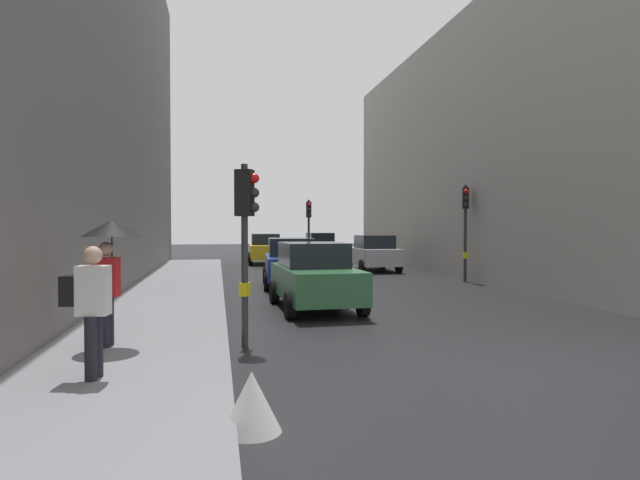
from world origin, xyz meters
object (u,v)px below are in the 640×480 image
object	(u,v)px
car_silver_hatchback	(373,253)
pedestrian_with_umbrella	(110,247)
car_yellow_taxi	(265,249)
warning_sign_triangle	(252,402)
traffic_light_mid_street	(465,215)
car_dark_suv	(319,246)
traffic_light_far_median	(309,221)
pedestrian_with_black_backpack	(90,304)
traffic_light_near_right	(246,221)
car_green_estate	(315,276)
car_blue_van	(291,262)

from	to	relation	value
car_silver_hatchback	pedestrian_with_umbrella	world-z (taller)	pedestrian_with_umbrella
car_yellow_taxi	warning_sign_triangle	distance (m)	26.06
traffic_light_mid_street	car_dark_suv	size ratio (longest dim) A/B	0.90
traffic_light_far_median	pedestrian_with_black_backpack	world-z (taller)	traffic_light_far_median
car_dark_suv	pedestrian_with_umbrella	distance (m)	28.13
car_yellow_taxi	warning_sign_triangle	xyz separation A→B (m)	(-2.42, -25.94, -0.55)
traffic_light_near_right	car_silver_hatchback	distance (m)	17.46
traffic_light_near_right	car_green_estate	size ratio (longest dim) A/B	0.78
traffic_light_far_median	traffic_light_near_right	bearing A→B (deg)	-103.10
traffic_light_far_median	car_green_estate	xyz separation A→B (m)	(-2.26, -14.22, -1.62)
car_yellow_taxi	traffic_light_mid_street	bearing A→B (deg)	-60.35
car_green_estate	car_yellow_taxi	size ratio (longest dim) A/B	1.00
warning_sign_triangle	car_green_estate	bearing A→B (deg)	75.24
traffic_light_far_median	traffic_light_near_right	size ratio (longest dim) A/B	1.09
car_green_estate	car_silver_hatchback	world-z (taller)	same
traffic_light_mid_street	pedestrian_with_black_backpack	bearing A→B (deg)	-132.97
car_dark_suv	pedestrian_with_umbrella	bearing A→B (deg)	-108.00
car_dark_suv	car_blue_van	size ratio (longest dim) A/B	0.98
car_yellow_taxi	traffic_light_far_median	bearing A→B (deg)	-59.78
car_blue_van	traffic_light_far_median	bearing A→B (deg)	76.16
car_yellow_taxi	pedestrian_with_black_backpack	bearing A→B (deg)	-100.45
car_dark_suv	pedestrian_with_umbrella	size ratio (longest dim) A/B	1.98
traffic_light_mid_street	traffic_light_near_right	distance (m)	13.43
traffic_light_mid_street	car_yellow_taxi	distance (m)	13.91
traffic_light_far_median	car_dark_suv	size ratio (longest dim) A/B	0.85
traffic_light_mid_street	pedestrian_with_black_backpack	world-z (taller)	traffic_light_mid_street
traffic_light_near_right	car_silver_hatchback	size ratio (longest dim) A/B	0.78
traffic_light_near_right	car_silver_hatchback	xyz separation A→B (m)	(7.11, 15.88, -1.41)
traffic_light_near_right	car_blue_van	bearing A→B (deg)	77.57
traffic_light_near_right	car_silver_hatchback	world-z (taller)	traffic_light_near_right
car_dark_suv	pedestrian_with_black_backpack	size ratio (longest dim) A/B	2.40
car_dark_suv	traffic_light_near_right	bearing A→B (deg)	-103.57
traffic_light_near_right	car_blue_van	xyz separation A→B (m)	(2.14, 9.71, -1.41)
car_dark_suv	traffic_light_mid_street	bearing A→B (deg)	-80.80
car_blue_van	car_yellow_taxi	bearing A→B (deg)	89.39
traffic_light_far_median	car_yellow_taxi	bearing A→B (deg)	120.22
traffic_light_near_right	car_dark_suv	xyz separation A→B (m)	(6.40, 26.51, -1.41)
traffic_light_near_right	pedestrian_with_black_backpack	xyz separation A→B (m)	(-2.18, -2.22, -1.13)
car_green_estate	car_silver_hatchback	distance (m)	12.76
car_yellow_taxi	car_dark_suv	xyz separation A→B (m)	(4.13, 4.64, 0.00)
car_yellow_taxi	pedestrian_with_black_backpack	xyz separation A→B (m)	(-4.44, -24.09, 0.29)
car_blue_van	car_dark_suv	bearing A→B (deg)	75.77
car_silver_hatchback	car_green_estate	bearing A→B (deg)	-113.52
traffic_light_near_right	pedestrian_with_umbrella	size ratio (longest dim) A/B	1.55
traffic_light_mid_street	car_silver_hatchback	size ratio (longest dim) A/B	0.91
traffic_light_mid_street	pedestrian_with_umbrella	distance (m)	15.24
traffic_light_mid_street	traffic_light_far_median	world-z (taller)	traffic_light_mid_street
traffic_light_mid_street	warning_sign_triangle	bearing A→B (deg)	-123.53
warning_sign_triangle	pedestrian_with_black_backpack	bearing A→B (deg)	137.40
traffic_light_near_right	warning_sign_triangle	world-z (taller)	traffic_light_near_right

